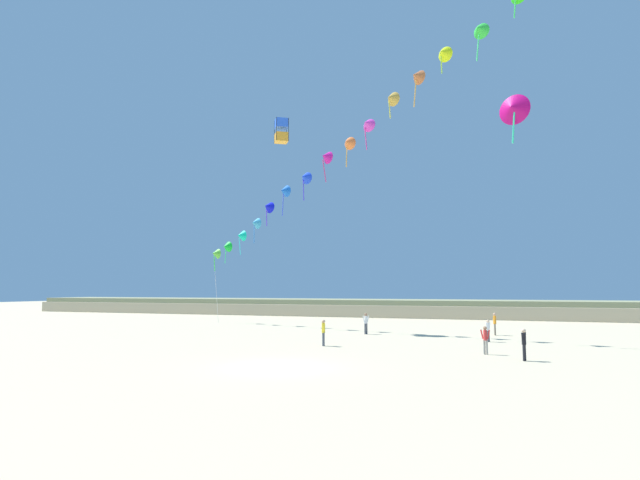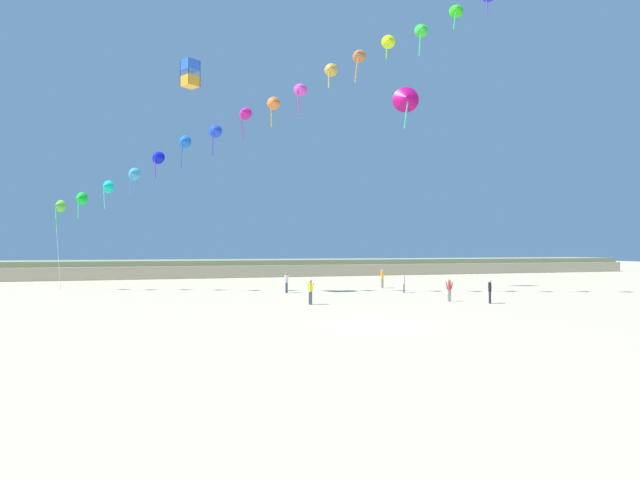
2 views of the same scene
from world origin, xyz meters
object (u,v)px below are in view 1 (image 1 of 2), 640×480
(person_mid_center, at_px, (485,338))
(person_far_center, at_px, (323,331))
(person_near_right, at_px, (524,342))
(person_far_left, at_px, (366,322))
(large_kite_low_lead, at_px, (513,108))
(person_near_left, at_px, (488,329))
(person_far_right, at_px, (495,322))
(large_kite_mid_trail, at_px, (281,131))

(person_mid_center, distance_m, person_far_center, 9.84)
(person_near_right, relative_size, person_far_left, 0.96)
(person_near_right, distance_m, large_kite_low_lead, 21.20)
(person_near_left, xyz_separation_m, person_far_center, (-9.83, -6.15, 0.09))
(person_mid_center, bearing_deg, person_near_right, -45.66)
(person_near_right, xyz_separation_m, person_mid_center, (-1.90, 1.94, -0.04))
(person_near_right, height_order, person_mid_center, person_near_right)
(person_near_left, xyz_separation_m, large_kite_low_lead, (2.28, 4.05, 16.77))
(person_far_right, relative_size, person_far_center, 1.05)
(person_near_left, height_order, person_mid_center, person_mid_center)
(large_kite_mid_trail, bearing_deg, person_far_right, 5.88)
(person_near_right, relative_size, large_kite_low_lead, 0.40)
(person_far_center, bearing_deg, large_kite_mid_trail, 127.30)
(large_kite_low_lead, bearing_deg, large_kite_mid_trail, -178.27)
(person_near_right, bearing_deg, large_kite_low_lead, 88.19)
(person_mid_center, height_order, person_far_center, person_far_center)
(person_far_right, bearing_deg, large_kite_mid_trail, -174.12)
(person_mid_center, height_order, large_kite_mid_trail, large_kite_mid_trail)
(person_far_right, bearing_deg, large_kite_low_lead, -33.12)
(person_far_right, height_order, person_far_center, person_far_right)
(person_near_left, height_order, person_far_left, person_far_left)
(person_near_left, distance_m, person_far_right, 5.29)
(person_far_center, xyz_separation_m, large_kite_low_lead, (12.10, 10.20, 16.68))
(person_near_right, bearing_deg, person_far_right, 95.84)
(person_mid_center, xyz_separation_m, large_kite_mid_trail, (-17.12, 10.52, 16.86))
(person_far_right, bearing_deg, person_near_left, -94.38)
(person_far_center, height_order, large_kite_low_lead, large_kite_low_lead)
(person_near_left, height_order, person_far_center, person_far_center)
(person_near_left, relative_size, large_kite_mid_trail, 0.71)
(person_near_right, distance_m, person_mid_center, 2.71)
(person_near_left, distance_m, person_far_left, 9.77)
(person_far_center, relative_size, large_kite_mid_trail, 0.78)
(person_near_right, bearing_deg, person_near_left, 101.70)
(person_far_right, bearing_deg, person_near_right, -84.16)
(person_far_left, bearing_deg, person_far_center, -93.07)
(person_near_right, relative_size, large_kite_mid_trail, 0.76)
(large_kite_low_lead, xyz_separation_m, large_kite_mid_trail, (-19.43, -0.59, 0.12))
(person_near_right, distance_m, person_far_left, 16.30)
(person_near_right, relative_size, person_far_center, 0.98)
(large_kite_mid_trail, bearing_deg, person_near_left, -11.41)
(person_far_left, xyz_separation_m, person_far_center, (-0.48, -8.99, -0.01))
(person_near_right, xyz_separation_m, large_kite_mid_trail, (-19.02, 12.46, 16.82))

